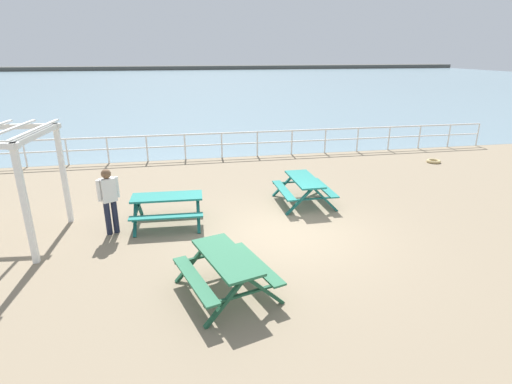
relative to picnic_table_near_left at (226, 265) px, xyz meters
name	(u,v)px	position (x,y,z in m)	size (l,w,h in m)	color
ground_plane	(287,236)	(1.80, 2.33, -0.68)	(30.00, 24.00, 0.20)	gray
sea_band	(193,82)	(1.80, 55.08, -0.58)	(142.00, 90.00, 0.01)	gray
distant_shoreline	(185,70)	(1.80, 98.08, -0.58)	(142.00, 6.00, 1.80)	#4C4C47
seaward_railing	(240,140)	(1.80, 10.08, 0.15)	(23.07, 0.07, 1.08)	white
picnic_table_near_left	(226,265)	(0.00, 0.00, 0.00)	(1.96, 2.16, 0.80)	#286B47
picnic_table_near_right	(167,203)	(-1.12, 3.47, 0.00)	(1.87, 1.61, 0.80)	#1E7A70
picnic_table_mid_centre	(304,185)	(2.82, 4.22, 0.00)	(1.56, 1.81, 0.80)	#1E7A70
visitor	(109,197)	(-2.47, 3.13, 0.36)	(0.48, 0.36, 1.66)	#1E2338
rope_coil	(434,161)	(9.43, 7.66, -0.53)	(0.55, 0.55, 0.11)	tan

